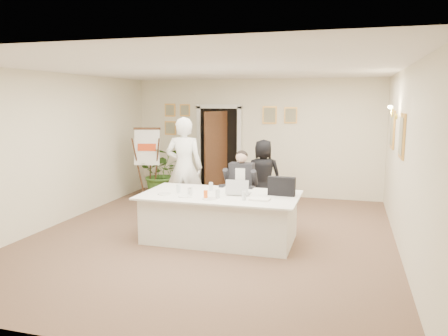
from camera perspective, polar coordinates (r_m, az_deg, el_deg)
floor at (r=7.54m, az=-1.67°, el=-8.90°), size 7.00×7.00×0.00m
ceiling at (r=7.20m, az=-1.77°, el=12.84°), size 6.00×7.00×0.02m
wall_back at (r=10.61m, az=4.08°, el=3.97°), size 6.00×0.10×2.80m
wall_front at (r=4.10m, az=-16.89°, el=-4.19°), size 6.00×0.10×2.80m
wall_left at (r=8.64m, az=-21.05°, el=2.29°), size 0.10×7.00×2.80m
wall_right at (r=6.94m, az=22.58°, el=0.74°), size 0.10×7.00×2.80m
doorway at (r=10.69m, az=-0.77°, el=2.10°), size 1.14×0.86×2.20m
pictures_back_wall at (r=10.74m, az=-0.13°, el=6.45°), size 3.40×0.06×0.80m
pictures_right_wall at (r=8.09m, az=21.59°, el=4.35°), size 0.06×2.20×0.80m
wall_sconce at (r=8.07m, az=21.23°, el=6.85°), size 0.20×0.30×0.24m
conference_table at (r=7.25m, az=-0.55°, el=-6.39°), size 2.57×1.37×0.78m
seated_man at (r=8.04m, az=2.23°, el=-2.58°), size 0.64×0.68×1.41m
flip_chart at (r=10.18m, az=-9.86°, el=0.05°), size 0.60×0.43×1.65m
standing_man at (r=8.60m, az=-5.22°, el=0.06°), size 0.79×0.58×1.98m
standing_woman at (r=9.13m, az=5.14°, el=-0.94°), size 0.81×0.61×1.50m
potted_palm at (r=10.38m, az=-8.01°, el=-0.62°), size 1.32×1.22×1.21m
laptop at (r=7.13m, az=1.97°, el=-2.34°), size 0.40×0.41×0.28m
laptop_bag at (r=7.08m, az=7.53°, el=-2.38°), size 0.44×0.14×0.31m
paper_stack at (r=6.76m, az=4.70°, el=-4.07°), size 0.32×0.23×0.03m
plate_left at (r=7.20m, az=-7.79°, el=-3.38°), size 0.26×0.26×0.01m
plate_mid at (r=7.00m, az=-5.10°, el=-3.69°), size 0.28×0.28×0.01m
plate_near at (r=6.80m, az=-1.94°, el=-4.03°), size 0.28×0.28×0.01m
glass_a at (r=7.29m, az=-5.97°, el=-2.70°), size 0.08×0.08×0.14m
glass_b at (r=6.86m, az=-0.84°, el=-3.39°), size 0.08×0.08×0.14m
glass_c at (r=6.73m, az=2.63°, el=-3.63°), size 0.08×0.08×0.14m
glass_d at (r=7.44m, az=-1.71°, el=-2.42°), size 0.08×0.08×0.14m
oj_glass at (r=6.83m, az=-2.41°, el=-3.48°), size 0.08×0.08×0.13m
steel_jug at (r=7.15m, az=-4.46°, el=-3.03°), size 0.09×0.09×0.11m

